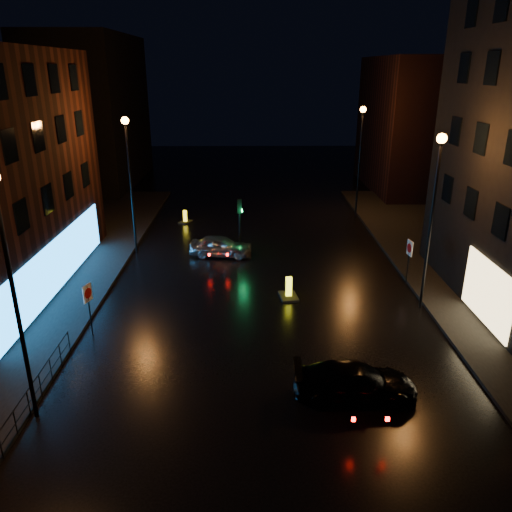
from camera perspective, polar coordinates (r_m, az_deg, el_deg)
The scene contains 15 objects.
ground at distance 19.40m, azimuth 1.08°, elevation -13.93°, with size 120.00×120.00×0.00m, color black.
building_far_left at distance 53.39m, azimuth -18.21°, elevation 15.42°, with size 8.00×16.00×14.00m, color black.
building_far_right at distance 50.65m, azimuth 17.72°, elevation 14.10°, with size 8.00×14.00×12.00m, color black.
street_lamp_lnear at distance 16.64m, azimuth -26.49°, elevation -0.72°, with size 0.44×0.44×8.37m.
street_lamp_lfar at distance 31.29m, azimuth -14.32°, elevation 10.04°, with size 0.44×0.44×8.37m.
street_lamp_rnear at distance 24.11m, azimuth 19.71°, elevation 6.41°, with size 0.44×0.44×8.37m.
street_lamp_rfar at distance 39.24m, azimuth 11.86°, elevation 12.29°, with size 0.44×0.44×8.37m.
traffic_signal at distance 31.75m, azimuth -1.84°, elevation 1.36°, with size 1.40×2.40×3.45m.
guard_railing at distance 19.61m, azimuth -23.53°, elevation -12.86°, with size 0.05×6.04×1.00m.
silver_hatchback at distance 31.06m, azimuth -4.08°, elevation 1.15°, with size 1.52×3.79×1.29m, color #ABAFB3.
dark_sedan at distance 18.49m, azimuth 11.25°, elevation -13.95°, with size 1.77×4.35×1.26m, color black.
bollard_near at distance 25.59m, azimuth 3.75°, elevation -4.24°, with size 1.04×1.40×1.12m.
bollard_far at distance 38.32m, azimuth -8.08°, elevation 4.12°, with size 1.08×1.27×0.94m.
road_sign_left at distance 22.65m, azimuth -18.65°, elevation -4.52°, with size 0.23×0.57×2.39m.
road_sign_right at distance 27.65m, azimuth 17.12°, elevation 0.46°, with size 0.14×0.61×2.51m.
Camera 1 is at (-0.55, -15.94, 11.03)m, focal length 35.00 mm.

